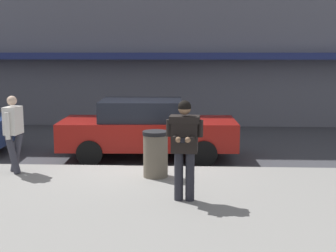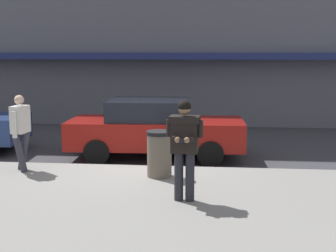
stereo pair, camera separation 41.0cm
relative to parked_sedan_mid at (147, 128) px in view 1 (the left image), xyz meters
The scene contains 7 objects.
ground_plane 1.44m from the parked_sedan_mid, 98.92° to the right, with size 80.00×80.00×0.00m, color #3D3D42.
sidewalk 4.18m from the parked_sedan_mid, 78.59° to the right, with size 32.00×5.30×0.14m, color gray.
curb_paint_line 1.60m from the parked_sedan_mid, 54.30° to the right, with size 28.00×0.12×0.01m, color silver.
parked_sedan_mid is the anchor object (origin of this frame).
man_texting_on_phone 4.05m from the parked_sedan_mid, 75.26° to the right, with size 0.65×0.60×1.81m.
pedestrian_in_light_coat 3.47m from the parked_sedan_mid, 141.78° to the right, with size 0.36×0.60×1.70m.
trash_bin 2.35m from the parked_sedan_mid, 80.34° to the right, with size 0.55×0.55×0.98m.
Camera 1 is at (1.31, -10.77, 2.79)m, focal length 50.00 mm.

